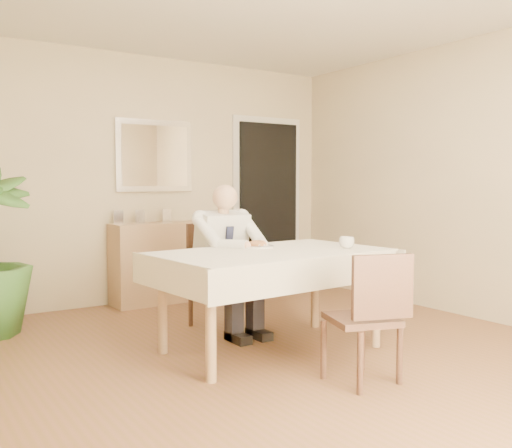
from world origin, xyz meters
TOP-DOWN VIEW (x-y plane):
  - room at (0.00, 0.00)m, footprint 5.00×5.02m
  - doorway at (1.55, 2.46)m, footprint 0.96×0.07m
  - mirror at (0.10, 2.47)m, footprint 0.86×0.04m
  - dining_table at (0.07, 0.25)m, footprint 1.79×1.15m
  - chair_far at (0.07, 1.13)m, footprint 0.46×0.46m
  - chair_near at (0.16, -0.70)m, footprint 0.49×0.50m
  - seated_man at (0.07, 0.84)m, footprint 0.48×0.72m
  - plate at (0.10, 0.49)m, footprint 0.26×0.26m
  - food at (0.10, 0.49)m, footprint 0.14×0.14m
  - knife at (0.14, 0.43)m, footprint 0.01×0.13m
  - fork at (0.06, 0.43)m, footprint 0.01×0.13m
  - coffee_mug at (0.65, 0.06)m, footprint 0.13×0.13m
  - sideboard at (0.10, 2.32)m, footprint 1.07×0.40m
  - photo_frame_left at (-0.34, 2.40)m, footprint 0.10×0.02m
  - photo_frame_center at (-0.13, 2.35)m, footprint 0.10×0.02m
  - photo_frame_right at (0.18, 2.36)m, footprint 0.10×0.02m

SIDE VIEW (x-z plane):
  - sideboard at x=0.10m, z-range 0.00..0.84m
  - chair_near at x=0.16m, z-range 0.05..0.88m
  - chair_far at x=0.07m, z-range 0.06..0.96m
  - dining_table at x=0.07m, z-range 0.29..1.04m
  - seated_man at x=0.07m, z-range 0.07..1.31m
  - plate at x=0.10m, z-range 0.75..0.77m
  - knife at x=0.14m, z-range 0.77..0.78m
  - fork at x=0.06m, z-range 0.77..0.78m
  - food at x=0.10m, z-range 0.76..0.81m
  - coffee_mug at x=0.65m, z-range 0.75..0.84m
  - photo_frame_left at x=-0.34m, z-range 0.84..0.98m
  - photo_frame_center at x=-0.13m, z-range 0.84..0.98m
  - photo_frame_right at x=0.18m, z-range 0.84..0.98m
  - doorway at x=1.55m, z-range -0.05..2.05m
  - room at x=0.00m, z-range 0.00..2.60m
  - mirror at x=0.10m, z-range 1.17..1.93m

